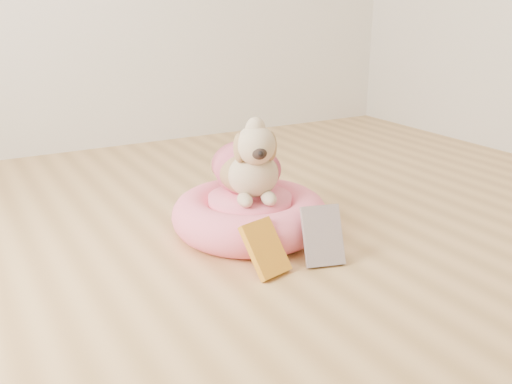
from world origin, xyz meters
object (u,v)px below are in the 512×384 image
dog (248,152)px  book_white (323,236)px  pet_bed (250,215)px  book_yellow (265,248)px

dog → book_white: 0.47m
book_white → pet_bed: bearing=120.7°
pet_bed → dog: bearing=70.8°
pet_bed → book_white: (0.10, -0.37, 0.02)m
pet_bed → dog: 0.26m
dog → book_yellow: dog is taller
pet_bed → dog: (0.01, 0.03, 0.26)m
book_yellow → book_white: bearing=-22.3°
book_yellow → book_white: book_white is taller
pet_bed → book_yellow: bearing=-110.3°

